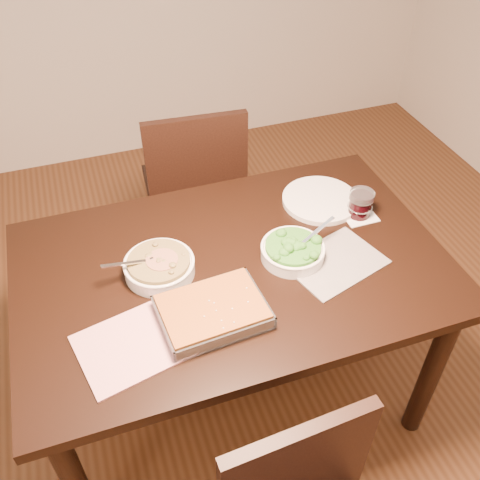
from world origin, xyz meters
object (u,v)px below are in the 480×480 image
Objects in this scene: baking_dish at (212,312)px; dinner_plate at (320,200)px; table at (233,284)px; chair_far at (195,184)px; wine_tumbler at (361,203)px; broccoli_bowl at (293,250)px; stew_bowl at (159,266)px.

baking_dish reaches higher than dinner_plate.
table is 1.51× the size of chair_far.
chair_far reaches higher than wine_tumbler.
table is 0.79m from chair_far.
chair_far is at bearing 74.26° from baking_dish.
table is at bearing -153.39° from dinner_plate.
table is 4.31× the size of baking_dish.
chair_far is at bearing 120.72° from dinner_plate.
broccoli_bowl is at bearing 103.33° from chair_far.
table is 14.28× the size of wine_tumbler.
baking_dish is (0.11, -0.23, -0.00)m from stew_bowl.
table is 0.24m from broccoli_bowl.
wine_tumbler is (0.74, 0.05, 0.02)m from stew_bowl.
baking_dish is (-0.13, -0.20, 0.12)m from table.
stew_bowl is 0.84m from chair_far.
wine_tumbler is (0.31, 0.12, 0.02)m from broccoli_bowl.
stew_bowl is at bearing 170.64° from table.
wine_tumbler is 0.35× the size of dinner_plate.
broccoli_bowl is 0.73× the size of baking_dish.
dinner_plate is at bearing 14.58° from stew_bowl.
wine_tumbler reaches higher than baking_dish.
stew_bowl is 0.27× the size of chair_far.
chair_far reaches higher than table.
wine_tumbler is 0.16m from dinner_plate.
broccoli_bowl is (0.43, -0.07, -0.00)m from stew_bowl.
wine_tumbler is at bearing 127.09° from chair_far.
dinner_plate is (0.21, 0.24, -0.02)m from broccoli_bowl.
baking_dish is at bearing -143.31° from dinner_plate.
baking_dish is at bearing -123.13° from table.
dinner_plate is at bearing 125.26° from chair_far.
stew_bowl is 0.89× the size of dinner_plate.
dinner_plate is (0.54, 0.40, -0.02)m from baking_dish.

